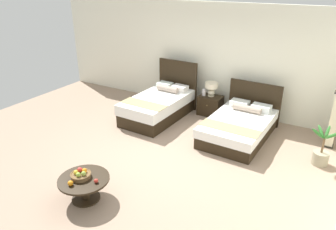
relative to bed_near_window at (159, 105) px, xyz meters
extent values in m
cube|color=gray|center=(1.08, -1.68, -0.34)|extent=(10.27, 9.57, 0.02)
cube|color=white|center=(1.08, 1.31, 1.08)|extent=(10.27, 0.12, 2.82)
cube|color=black|center=(0.00, -0.08, -0.17)|extent=(1.15, 2.01, 0.32)
cube|color=white|center=(0.00, -0.08, 0.12)|extent=(1.19, 2.05, 0.26)
cube|color=black|center=(0.03, 0.93, 0.32)|extent=(1.16, 0.10, 1.31)
cube|color=white|center=(-0.22, 0.65, 0.32)|extent=(0.40, 0.31, 0.14)
cube|color=white|center=(0.26, 0.63, 0.32)|extent=(0.40, 0.31, 0.14)
cylinder|color=#B5A08E|center=(0.01, 0.40, 0.33)|extent=(0.60, 0.17, 0.15)
cube|color=#9C9061|center=(-0.02, -0.66, 0.26)|extent=(1.15, 0.44, 0.01)
cube|color=black|center=(2.15, -0.08, -0.20)|extent=(1.28, 2.03, 0.27)
cube|color=white|center=(2.15, -0.08, 0.04)|extent=(1.32, 2.07, 0.20)
cube|color=black|center=(2.19, 0.94, 0.19)|extent=(1.30, 0.11, 1.04)
cube|color=white|center=(1.91, 0.66, 0.21)|extent=(0.45, 0.32, 0.14)
cube|color=white|center=(2.45, 0.64, 0.21)|extent=(0.45, 0.32, 0.14)
cylinder|color=#B5A08E|center=(2.17, 0.41, 0.21)|extent=(0.67, 0.17, 0.15)
cube|color=#9C9061|center=(2.13, -0.64, 0.14)|extent=(1.29, 0.43, 0.01)
cube|color=black|center=(1.07, 0.83, -0.07)|extent=(0.60, 0.43, 0.52)
sphere|color=tan|center=(1.07, 0.60, 0.00)|extent=(0.02, 0.02, 0.02)
cylinder|color=beige|center=(1.07, 0.85, 0.19)|extent=(0.17, 0.17, 0.02)
ellipsoid|color=beige|center=(1.07, 0.85, 0.29)|extent=(0.18, 0.18, 0.17)
cylinder|color=#99844C|center=(1.07, 0.85, 0.39)|extent=(0.02, 0.02, 0.04)
cylinder|color=beige|center=(1.07, 0.85, 0.48)|extent=(0.33, 0.33, 0.14)
cylinder|color=silver|center=(0.89, 0.79, 0.27)|extent=(0.09, 0.09, 0.17)
torus|color=silver|center=(0.89, 0.79, 0.36)|extent=(0.09, 0.09, 0.01)
cylinder|color=black|center=(0.69, -3.46, -0.32)|extent=(0.47, 0.47, 0.02)
cylinder|color=black|center=(0.69, -3.46, -0.15)|extent=(0.13, 0.13, 0.37)
cylinder|color=black|center=(0.69, -3.46, 0.06)|extent=(0.83, 0.83, 0.04)
cylinder|color=brown|center=(0.64, -3.46, 0.11)|extent=(0.32, 0.32, 0.07)
torus|color=brown|center=(0.64, -3.46, 0.14)|extent=(0.34, 0.34, 0.02)
sphere|color=#8EAE3D|center=(0.66, -3.53, 0.17)|extent=(0.08, 0.08, 0.08)
sphere|color=#89A342|center=(0.71, -3.46, 0.17)|extent=(0.08, 0.08, 0.08)
sphere|color=orange|center=(0.66, -3.39, 0.17)|extent=(0.08, 0.08, 0.08)
sphere|color=red|center=(0.58, -3.42, 0.18)|extent=(0.08, 0.08, 0.08)
sphere|color=gold|center=(0.58, -3.50, 0.17)|extent=(0.08, 0.08, 0.08)
sphere|color=#B93227|center=(0.95, -3.45, 0.11)|extent=(0.07, 0.07, 0.07)
sphere|color=orange|center=(0.65, -3.70, 0.12)|extent=(0.09, 0.09, 0.09)
cube|color=#2A2920|center=(4.00, 0.53, -0.32)|extent=(0.20, 0.20, 0.03)
cube|color=beige|center=(4.00, 0.53, 0.29)|extent=(0.16, 0.16, 1.19)
cylinder|color=gray|center=(3.92, -0.35, -0.20)|extent=(0.30, 0.30, 0.26)
cylinder|color=brown|center=(3.92, -0.35, 0.08)|extent=(0.04, 0.04, 0.31)
ellipsoid|color=#2F6E2C|center=(4.03, -0.36, 0.32)|extent=(0.27, 0.07, 0.23)
ellipsoid|color=#2F6E2C|center=(3.94, -0.26, 0.34)|extent=(0.10, 0.23, 0.26)
ellipsoid|color=#2F6E2C|center=(3.83, -0.26, 0.32)|extent=(0.21, 0.24, 0.25)
ellipsoid|color=#2F6E2C|center=(3.80, -0.44, 0.35)|extent=(0.28, 0.26, 0.30)
ellipsoid|color=#2F6E2C|center=(3.94, -0.52, 0.36)|extent=(0.10, 0.37, 0.30)
camera|label=1|loc=(4.03, -6.49, 3.09)|focal=34.05mm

